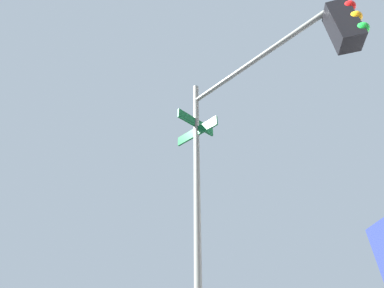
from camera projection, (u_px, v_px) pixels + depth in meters
The scene contains 1 object.
traffic_signal_near at pixel (255, 114), 3.89m from camera, with size 2.04×3.18×5.31m.
Camera 1 is at (-2.94, -6.44, 1.37)m, focal length 22.48 mm.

